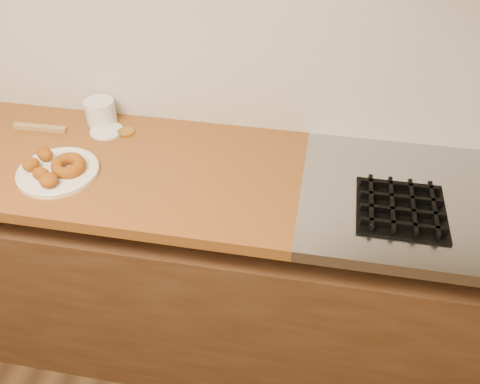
% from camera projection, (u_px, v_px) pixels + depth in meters
% --- Properties ---
extents(base_cabinet, '(3.60, 0.60, 0.77)m').
position_uv_depth(base_cabinet, '(165.00, 269.00, 2.00)').
color(base_cabinet, '#50341E').
rests_on(base_cabinet, floor).
extents(backsplash, '(3.60, 0.02, 0.60)m').
position_uv_depth(backsplash, '(169.00, 41.00, 1.71)').
color(backsplash, beige).
rests_on(backsplash, wall_back).
extents(donut_plate, '(0.26, 0.26, 0.01)m').
position_uv_depth(donut_plate, '(58.00, 172.00, 1.63)').
color(donut_plate, white).
rests_on(donut_plate, butcher_block).
extents(ring_donut, '(0.16, 0.16, 0.05)m').
position_uv_depth(ring_donut, '(68.00, 165.00, 1.62)').
color(ring_donut, '#9A4C0A').
rests_on(ring_donut, donut_plate).
extents(fried_dough_chunks, '(0.17, 0.20, 0.04)m').
position_uv_depth(fried_dough_chunks, '(42.00, 168.00, 1.60)').
color(fried_dough_chunks, '#9A4C0A').
rests_on(fried_dough_chunks, donut_plate).
extents(plastic_tub, '(0.13, 0.13, 0.09)m').
position_uv_depth(plastic_tub, '(101.00, 112.00, 1.85)').
color(plastic_tub, silver).
rests_on(plastic_tub, butcher_block).
extents(tub_lid, '(0.13, 0.13, 0.01)m').
position_uv_depth(tub_lid, '(107.00, 131.00, 1.83)').
color(tub_lid, silver).
rests_on(tub_lid, butcher_block).
extents(brass_jar_lid, '(0.06, 0.06, 0.01)m').
position_uv_depth(brass_jar_lid, '(126.00, 132.00, 1.82)').
color(brass_jar_lid, gold).
rests_on(brass_jar_lid, butcher_block).
extents(wooden_utensil, '(0.20, 0.03, 0.02)m').
position_uv_depth(wooden_utensil, '(40.00, 128.00, 1.83)').
color(wooden_utensil, '#A27E46').
rests_on(wooden_utensil, butcher_block).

